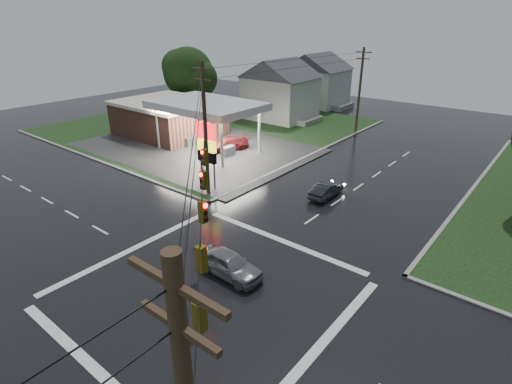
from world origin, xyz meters
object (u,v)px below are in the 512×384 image
Objects in this scene: pylon_sign at (206,144)px; car_pump at (226,144)px; house_far at (317,79)px; tree_nw_behind at (189,73)px; gas_station at (174,116)px; car_north at (326,190)px; car_crossing at (229,264)px; utility_pole_nw at (205,129)px; utility_pole_n at (360,87)px; house_near at (280,89)px.

pylon_sign is 1.15× the size of car_pump.
tree_nw_behind is at bearing -123.44° from house_far.
car_north is (24.43, -4.40, -1.92)m from gas_station.
house_far is 2.12× the size of car_pump.
car_pump is (-16.36, 17.48, 0.01)m from car_crossing.
car_pump reaches higher than car_north.
utility_pole_nw is (16.18, -10.20, 3.17)m from gas_station.
pylon_sign is at bearing -92.08° from utility_pole_n.
house_far is 21.65m from tree_nw_behind.
utility_pole_nw reaches higher than car_pump.
utility_pole_nw reaches higher than tree_nw_behind.
pylon_sign is 27.56m from house_near.
gas_station is at bearing -159.82° from car_pump.
house_far is (-12.45, 38.50, -1.32)m from utility_pole_nw.
car_crossing is (9.42, -36.16, -4.73)m from utility_pole_n.
car_north is 13.51m from car_crossing.
car_north is (20.70, -32.70, -3.78)m from house_far.
utility_pole_n reaches higher than car_pump.
car_crossing is 23.94m from car_pump.
utility_pole_nw is at bearing 35.65° from car_north.
car_pump is (17.40, -10.67, -5.42)m from tree_nw_behind.
house_far reaches higher than car_north.
house_far is (-1.00, 12.00, 0.00)m from house_near.
utility_pole_n is 16.00m from house_far.
pylon_sign is at bearing -73.02° from house_far.
tree_nw_behind is 2.63× the size of car_north.
utility_pole_nw is (1.00, -1.00, 1.71)m from pylon_sign.
pylon_sign is 0.54× the size of house_near.
car_crossing is at bearing -39.11° from utility_pole_nw.
car_north is 0.87× the size of car_crossing.
gas_station reaches higher than car_pump.
gas_station is 13.63m from tree_nw_behind.
car_crossing is (1.17, -13.46, 0.12)m from car_north.
car_north is at bearing -70.02° from utility_pole_n.
house_far is 38.88m from car_north.
house_near reaches higher than car_crossing.
house_far is 1.10× the size of tree_nw_behind.
utility_pole_nw is 40.48m from house_far.
car_crossing is at bearing -75.40° from utility_pole_n.
pylon_sign is (15.18, -9.20, 1.46)m from gas_station.
car_crossing is at bearing -24.40° from car_pump.
pylon_sign is at bearing 135.00° from utility_pole_nw.
house_far is at bearing -57.13° from car_north.
utility_pole_n is at bearing -69.50° from car_north.
gas_station is 24.60m from utility_pole_n.
tree_nw_behind is at bearing -161.79° from utility_pole_n.
house_near is at bearing -170.09° from utility_pole_n.
gas_station is 4.37× the size of pylon_sign.
house_far is (-11.45, 37.50, 0.39)m from pylon_sign.
utility_pole_nw is at bearing -32.23° from gas_station.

